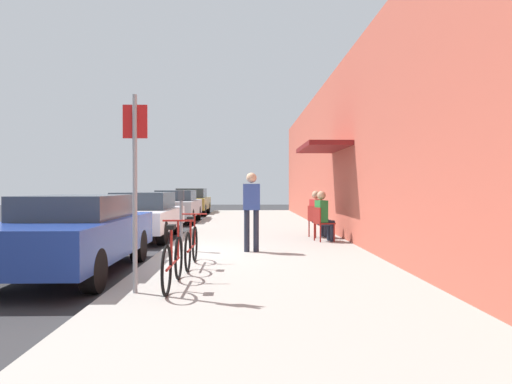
{
  "coord_description": "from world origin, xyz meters",
  "views": [
    {
      "loc": [
        1.84,
        -9.25,
        1.51
      ],
      "look_at": [
        2.27,
        8.22,
        1.32
      ],
      "focal_mm": 31.76,
      "sensor_mm": 36.0,
      "label": 1
    }
  ],
  "objects_px": {
    "parked_car_1": "(143,215)",
    "street_sign": "(135,177)",
    "bicycle_0": "(173,261)",
    "parked_car_3": "(192,201)",
    "parked_car_0": "(74,233)",
    "parked_car_2": "(176,206)",
    "parking_meter": "(181,216)",
    "cafe_chair_0": "(321,222)",
    "cafe_chair_1": "(316,219)",
    "seated_patron_1": "(318,212)",
    "seated_patron_0": "(323,214)",
    "pedestrian_standing": "(251,205)",
    "bicycle_1": "(192,246)"
  },
  "relations": [
    {
      "from": "cafe_chair_0",
      "to": "cafe_chair_1",
      "type": "height_order",
      "value": "same"
    },
    {
      "from": "parked_car_1",
      "to": "pedestrian_standing",
      "type": "relative_size",
      "value": 2.59
    },
    {
      "from": "seated_patron_0",
      "to": "cafe_chair_1",
      "type": "bearing_deg",
      "value": 93.57
    },
    {
      "from": "cafe_chair_0",
      "to": "bicycle_0",
      "type": "bearing_deg",
      "value": -119.36
    },
    {
      "from": "cafe_chair_0",
      "to": "seated_patron_0",
      "type": "distance_m",
      "value": 0.2
    },
    {
      "from": "cafe_chair_0",
      "to": "seated_patron_0",
      "type": "height_order",
      "value": "seated_patron_0"
    },
    {
      "from": "bicycle_0",
      "to": "bicycle_1",
      "type": "xyz_separation_m",
      "value": [
        0.06,
        1.65,
        0.0
      ]
    },
    {
      "from": "parked_car_2",
      "to": "cafe_chair_0",
      "type": "xyz_separation_m",
      "value": [
        4.9,
        -7.86,
        -0.1
      ]
    },
    {
      "from": "cafe_chair_1",
      "to": "bicycle_0",
      "type": "bearing_deg",
      "value": -115.62
    },
    {
      "from": "parked_car_2",
      "to": "parking_meter",
      "type": "relative_size",
      "value": 3.33
    },
    {
      "from": "parked_car_0",
      "to": "parking_meter",
      "type": "distance_m",
      "value": 2.59
    },
    {
      "from": "parked_car_1",
      "to": "street_sign",
      "type": "bearing_deg",
      "value": -78.25
    },
    {
      "from": "pedestrian_standing",
      "to": "parked_car_2",
      "type": "bearing_deg",
      "value": 107.66
    },
    {
      "from": "parking_meter",
      "to": "pedestrian_standing",
      "type": "relative_size",
      "value": 0.78
    },
    {
      "from": "parked_car_0",
      "to": "pedestrian_standing",
      "type": "distance_m",
      "value": 3.62
    },
    {
      "from": "parked_car_1",
      "to": "parked_car_3",
      "type": "bearing_deg",
      "value": 90.0
    },
    {
      "from": "parking_meter",
      "to": "cafe_chair_1",
      "type": "relative_size",
      "value": 1.52
    },
    {
      "from": "parked_car_0",
      "to": "seated_patron_1",
      "type": "xyz_separation_m",
      "value": [
        4.96,
        4.62,
        0.09
      ]
    },
    {
      "from": "seated_patron_0",
      "to": "pedestrian_standing",
      "type": "relative_size",
      "value": 0.76
    },
    {
      "from": "parked_car_3",
      "to": "seated_patron_0",
      "type": "height_order",
      "value": "parked_car_3"
    },
    {
      "from": "bicycle_0",
      "to": "pedestrian_standing",
      "type": "distance_m",
      "value": 3.66
    },
    {
      "from": "bicycle_1",
      "to": "pedestrian_standing",
      "type": "xyz_separation_m",
      "value": [
        1.08,
        1.77,
        0.64
      ]
    },
    {
      "from": "cafe_chair_0",
      "to": "seated_patron_0",
      "type": "relative_size",
      "value": 0.67
    },
    {
      "from": "parked_car_2",
      "to": "parked_car_1",
      "type": "bearing_deg",
      "value": -90.0
    },
    {
      "from": "parked_car_0",
      "to": "seated_patron_1",
      "type": "relative_size",
      "value": 3.41
    },
    {
      "from": "parking_meter",
      "to": "cafe_chair_0",
      "type": "bearing_deg",
      "value": 25.78
    },
    {
      "from": "parking_meter",
      "to": "bicycle_0",
      "type": "bearing_deg",
      "value": -83.76
    },
    {
      "from": "parked_car_2",
      "to": "pedestrian_standing",
      "type": "height_order",
      "value": "pedestrian_standing"
    },
    {
      "from": "parked_car_0",
      "to": "bicycle_0",
      "type": "height_order",
      "value": "parked_car_0"
    },
    {
      "from": "street_sign",
      "to": "cafe_chair_0",
      "type": "height_order",
      "value": "street_sign"
    },
    {
      "from": "parked_car_0",
      "to": "parked_car_2",
      "type": "relative_size",
      "value": 1.0
    },
    {
      "from": "parking_meter",
      "to": "seated_patron_0",
      "type": "distance_m",
      "value": 3.78
    },
    {
      "from": "seated_patron_1",
      "to": "pedestrian_standing",
      "type": "height_order",
      "value": "pedestrian_standing"
    },
    {
      "from": "parked_car_3",
      "to": "seated_patron_1",
      "type": "xyz_separation_m",
      "value": [
        4.96,
        -12.58,
        0.08
      ]
    },
    {
      "from": "parked_car_2",
      "to": "bicycle_1",
      "type": "xyz_separation_m",
      "value": [
        2.01,
        -11.46,
        -0.24
      ]
    },
    {
      "from": "parked_car_1",
      "to": "pedestrian_standing",
      "type": "distance_m",
      "value": 4.66
    },
    {
      "from": "parked_car_3",
      "to": "bicycle_0",
      "type": "distance_m",
      "value": 18.87
    },
    {
      "from": "bicycle_0",
      "to": "street_sign",
      "type": "bearing_deg",
      "value": -144.96
    },
    {
      "from": "bicycle_0",
      "to": "parked_car_3",
      "type": "bearing_deg",
      "value": 95.92
    },
    {
      "from": "parked_car_1",
      "to": "bicycle_1",
      "type": "bearing_deg",
      "value": -69.05
    },
    {
      "from": "parked_car_1",
      "to": "parked_car_3",
      "type": "xyz_separation_m",
      "value": [
        0.0,
        11.87,
        0.03
      ]
    },
    {
      "from": "seated_patron_1",
      "to": "cafe_chair_1",
      "type": "bearing_deg",
      "value": -160.38
    },
    {
      "from": "parked_car_2",
      "to": "cafe_chair_1",
      "type": "relative_size",
      "value": 5.06
    },
    {
      "from": "parked_car_3",
      "to": "street_sign",
      "type": "bearing_deg",
      "value": -85.51
    },
    {
      "from": "bicycle_1",
      "to": "pedestrian_standing",
      "type": "distance_m",
      "value": 2.17
    },
    {
      "from": "parked_car_0",
      "to": "seated_patron_0",
      "type": "height_order",
      "value": "seated_patron_0"
    },
    {
      "from": "cafe_chair_1",
      "to": "pedestrian_standing",
      "type": "xyz_separation_m",
      "value": [
        -1.82,
        -2.74,
        0.5
      ]
    },
    {
      "from": "parked_car_0",
      "to": "seated_patron_1",
      "type": "bearing_deg",
      "value": 42.94
    },
    {
      "from": "parked_car_2",
      "to": "bicycle_1",
      "type": "height_order",
      "value": "parked_car_2"
    },
    {
      "from": "parked_car_1",
      "to": "parked_car_3",
      "type": "distance_m",
      "value": 11.87
    }
  ]
}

